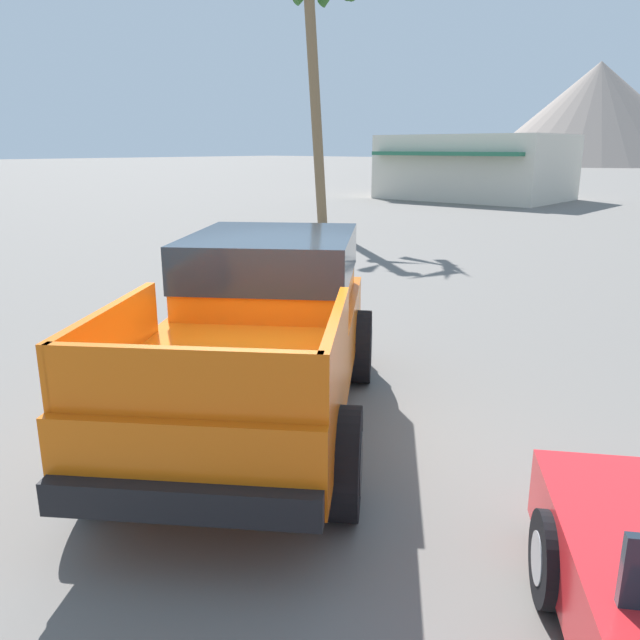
% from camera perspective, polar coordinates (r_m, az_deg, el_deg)
% --- Properties ---
extents(ground_plane, '(320.00, 320.00, 0.00)m').
position_cam_1_polar(ground_plane, '(6.69, -3.70, -10.09)').
color(ground_plane, slate).
extents(orange_pickup_truck, '(4.48, 5.31, 1.94)m').
position_cam_1_polar(orange_pickup_truck, '(6.72, -5.24, 0.09)').
color(orange_pickup_truck, orange).
rests_on(orange_pickup_truck, ground_plane).
extents(parked_car_silver, '(4.81, 3.00, 1.22)m').
position_cam_1_polar(parked_car_silver, '(37.34, 12.91, 11.65)').
color(parked_car_silver, '#B7BABF').
rests_on(parked_car_silver, ground_plane).
extents(palm_tree_tall, '(3.03, 2.96, 9.00)m').
position_cam_1_polar(palm_tree_tall, '(23.39, -0.04, 24.79)').
color(palm_tree_tall, brown).
rests_on(palm_tree_tall, ground_plane).
extents(storefront_building, '(9.66, 7.42, 3.57)m').
position_cam_1_polar(storefront_building, '(37.76, 13.97, 13.40)').
color(storefront_building, beige).
rests_on(storefront_building, ground_plane).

